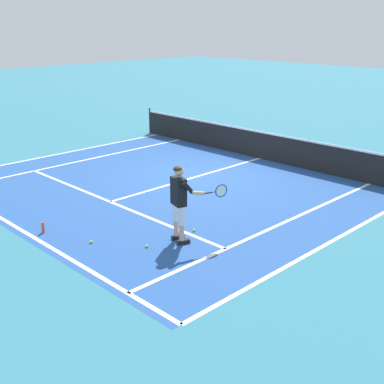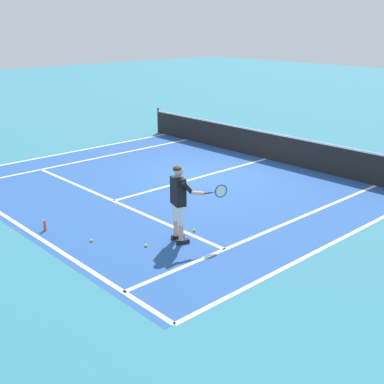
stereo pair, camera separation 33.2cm
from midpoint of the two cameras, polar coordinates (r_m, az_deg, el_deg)
name	(u,v)px [view 1 (the left image)]	position (r m, az deg, el deg)	size (l,w,h in m)	color
ground_plane	(198,176)	(15.64, 0.13, 1.80)	(80.00, 80.00, 0.00)	teal
court_inner_surface	(164,186)	(14.70, -3.87, 0.65)	(10.98, 9.40, 0.00)	#234C93
line_baseline	(19,229)	(12.43, -19.76, -3.92)	(10.98, 0.10, 0.01)	white
line_service	(110,202)	(13.61, -9.93, -1.10)	(8.23, 0.10, 0.01)	white
line_centre_service	(195,177)	(15.54, -0.25, 1.71)	(0.10, 6.40, 0.01)	white
line_singles_left	(85,160)	(17.90, -12.56, 3.56)	(0.10, 9.00, 0.01)	white
line_singles_right	(279,225)	(12.07, 9.07, -3.68)	(0.10, 9.00, 0.01)	white
line_doubles_left	(64,153)	(19.05, -14.80, 4.29)	(0.10, 9.00, 0.01)	white
line_doubles_right	(331,242)	(11.39, 14.64, -5.49)	(0.10, 9.00, 0.01)	white
tennis_net	(260,145)	(17.72, 7.19, 5.36)	(11.96, 0.08, 1.07)	#333338
tennis_player	(180,199)	(10.69, -2.26, -0.79)	(0.90, 1.02, 1.71)	black
tennis_ball_near_feet	(194,230)	(11.54, -0.60, -4.36)	(0.07, 0.07, 0.07)	#CCE02D
tennis_ball_by_baseline	(91,242)	(11.21, -12.19, -5.54)	(0.07, 0.07, 0.07)	#CCE02D
tennis_ball_mid_court	(147,246)	(10.82, -6.03, -6.12)	(0.07, 0.07, 0.07)	#CCE02D
water_bottle	(43,227)	(11.99, -17.30, -3.85)	(0.07, 0.07, 0.26)	#E04C38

